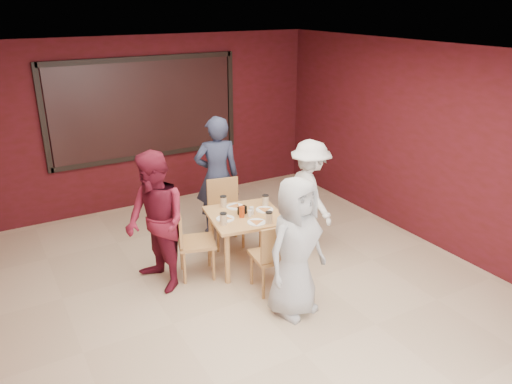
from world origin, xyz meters
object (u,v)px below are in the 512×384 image
chair_front (274,254)px  diner_left (156,222)px  dining_table (245,221)px  chair_back (225,208)px  diner_right (310,194)px  diner_front (296,247)px  chair_right (297,220)px  diner_back (217,176)px  chair_left (190,238)px

chair_front → diner_left: (-1.14, 0.81, 0.34)m
dining_table → chair_front: chair_front is taller
chair_back → diner_right: size_ratio=0.61×
dining_table → diner_left: 1.20m
diner_front → chair_right: bearing=41.3°
dining_table → diner_right: bearing=4.2°
diner_front → diner_back: diner_back is taller
diner_left → diner_right: bearing=80.6°
dining_table → diner_left: size_ratio=0.61×
chair_front → diner_back: size_ratio=0.51×
diner_right → diner_left: bearing=97.1°
diner_left → diner_right: size_ratio=1.11×
chair_front → dining_table: bearing=87.6°
diner_front → diner_right: diner_front is taller
chair_back → chair_left: (-0.81, -0.63, -0.01)m
chair_right → diner_left: diner_left is taller
diner_back → diner_right: 1.38m
diner_back → chair_left: bearing=64.1°
chair_left → diner_right: (1.82, -0.01, 0.25)m
dining_table → diner_front: diner_front is taller
chair_back → chair_right: bearing=-43.5°
chair_back → chair_right: (0.75, -0.71, -0.08)m
chair_left → chair_right: (1.56, -0.08, -0.08)m
chair_back → chair_left: chair_back is taller
chair_front → diner_back: 1.86m
diner_front → chair_back: bearing=73.4°
chair_front → chair_left: 1.10m
chair_front → chair_left: chair_left is taller
diner_front → diner_right: bearing=35.7°
dining_table → diner_back: (0.12, 1.07, 0.26)m
diner_back → diner_front: bearing=101.5°
chair_right → diner_left: (-1.99, 0.05, 0.41)m
chair_front → chair_right: (0.85, 0.76, -0.06)m
chair_left → diner_left: 0.54m
chair_front → diner_front: (-0.01, -0.46, 0.29)m
dining_table → diner_right: size_ratio=0.68×
chair_right → diner_back: size_ratio=0.44×
chair_right → diner_front: diner_front is taller
chair_right → diner_right: bearing=15.9°
chair_front → diner_left: size_ratio=0.53×
dining_table → chair_left: bearing=173.1°
dining_table → diner_front: (-0.04, -1.21, 0.17)m
chair_back → dining_table: bearing=-95.3°
chair_back → diner_left: 1.45m
diner_front → dining_table: bearing=74.7°
chair_front → chair_right: 1.14m
diner_left → diner_right: (2.25, 0.02, -0.09)m
diner_right → chair_right: bearing=112.4°
diner_left → dining_table: bearing=77.3°
diner_front → diner_back: 2.28m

